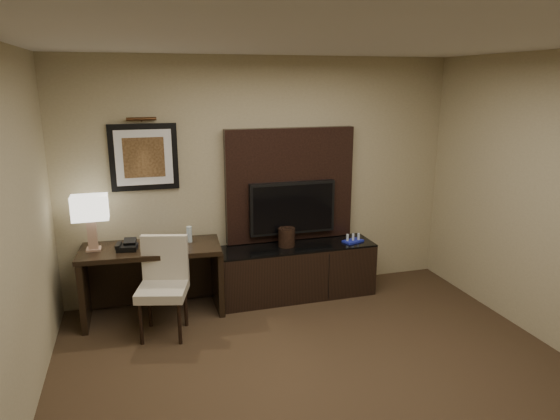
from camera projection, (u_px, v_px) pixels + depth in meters
name	position (u px, v px, depth m)	size (l,w,h in m)	color
floor	(349.00, 418.00, 3.71)	(4.50, 5.00, 0.01)	#342417
ceiling	(364.00, 35.00, 3.03)	(4.50, 5.00, 0.01)	silver
wall_back	(263.00, 178.00, 5.69)	(4.50, 0.01, 2.70)	tan
desk	(153.00, 281.00, 5.26)	(1.42, 0.61, 0.76)	black
credenza	(297.00, 271.00, 5.75)	(1.78, 0.49, 0.61)	black
tv_wall_panel	(290.00, 185.00, 5.74)	(1.50, 0.12, 1.30)	black
tv	(292.00, 208.00, 5.71)	(1.00, 0.08, 0.60)	black
artwork	(144.00, 157.00, 5.24)	(0.70, 0.04, 0.70)	black
picture_light	(141.00, 119.00, 5.11)	(0.04, 0.04, 0.30)	#412714
desk_chair	(163.00, 290.00, 4.81)	(0.45, 0.52, 0.95)	#BFB59F
table_lamp	(91.00, 224.00, 5.00)	(0.34, 0.19, 0.55)	tan
desk_phone	(127.00, 245.00, 5.06)	(0.20, 0.18, 0.10)	black
blue_folder	(160.00, 246.00, 5.16)	(0.25, 0.34, 0.02)	navy
book	(166.00, 235.00, 5.19)	(0.17, 0.02, 0.23)	#B6A98F
water_bottle	(189.00, 234.00, 5.30)	(0.06, 0.06, 0.17)	#ACC0C3
ice_bucket	(287.00, 237.00, 5.63)	(0.19, 0.19, 0.21)	black
minibar_tray	(353.00, 238.00, 5.79)	(0.23, 0.14, 0.08)	#1B26B1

